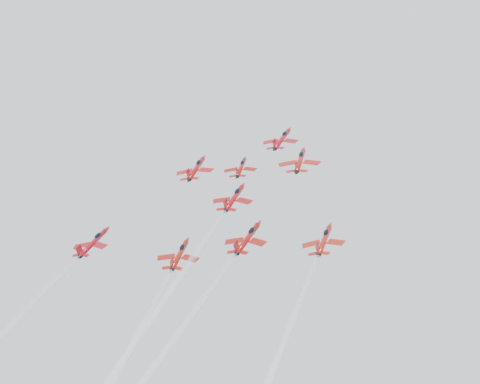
% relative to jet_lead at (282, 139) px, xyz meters
% --- Properties ---
extents(jet_lead, '(9.86, 11.92, 9.70)m').
position_rel_jet_lead_xyz_m(jet_lead, '(0.00, 0.00, 0.00)').
color(jet_lead, '#AF101B').
extents(jet_row2_left, '(10.37, 12.53, 10.20)m').
position_rel_jet_lead_xyz_m(jet_row2_left, '(-19.76, -10.13, -8.23)').
color(jet_row2_left, '#AD1310').
extents(jet_row2_center, '(8.44, 10.20, 8.30)m').
position_rel_jet_lead_xyz_m(jet_row2_center, '(-7.02, -11.20, -9.12)').
color(jet_row2_center, '#9B140E').
extents(jet_row2_right, '(10.34, 12.49, 10.16)m').
position_rel_jet_lead_xyz_m(jet_row2_right, '(7.87, -10.23, -8.31)').
color(jet_row2_right, '#B21D11').
extents(jet_center, '(9.71, 82.92, 67.75)m').
position_rel_jet_lead_xyz_m(jet_center, '(-4.14, -59.39, -48.37)').
color(jet_center, '#A91013').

